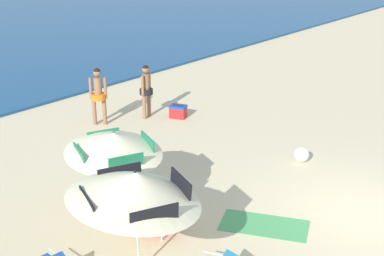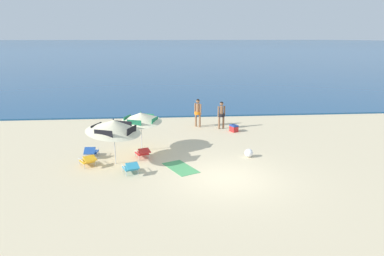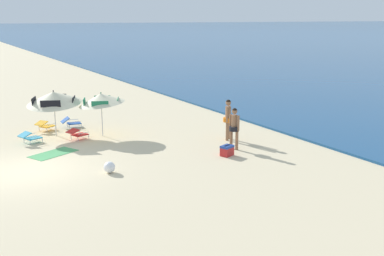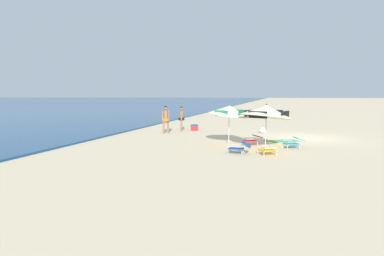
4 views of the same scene
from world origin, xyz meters
name	(u,v)px [view 2 (image 2 of 4)]	position (x,y,z in m)	size (l,w,h in m)	color
ground_plane	(225,178)	(0.00, 0.00, 0.00)	(800.00, 800.00, 0.00)	beige
ocean_water	(162,42)	(0.00, 411.14, 0.05)	(800.00, 800.00, 0.10)	navy
beach_umbrella_striped_main	(114,126)	(-4.52, 2.07, 1.72)	(3.37, 3.37, 2.14)	silver
beach_umbrella_striped_second	(141,117)	(-3.45, 3.87, 1.68)	(2.29, 2.33, 2.03)	silver
lounge_chair_under_umbrella	(91,152)	(-5.76, 3.08, 0.27)	(0.61, 0.92, 0.53)	#1E4799
lounge_chair_beside_umbrella	(131,167)	(-3.75, 0.82, 0.28)	(0.80, 1.00, 0.51)	teal
lounge_chair_facing_sea	(88,160)	(-5.66, 1.85, 0.28)	(0.90, 1.01, 0.50)	gold
lounge_chair_spare_folded	(143,152)	(-3.35, 2.71, 0.28)	(0.80, 0.99, 0.49)	red
person_standing_near_shore	(198,111)	(-0.21, 8.39, 1.01)	(0.43, 0.43, 1.75)	#8C6042
person_standing_beside	(221,113)	(1.16, 7.77, 0.97)	(0.48, 0.41, 1.67)	#8C6042
cooler_box	(234,128)	(1.79, 7.03, 0.20)	(0.51, 0.59, 0.43)	red
beach_ball	(249,153)	(1.55, 2.43, 0.20)	(0.39, 0.39, 0.39)	white
beach_towel	(181,168)	(-1.70, 1.29, 0.01)	(0.90, 1.80, 0.01)	#4C9E5B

